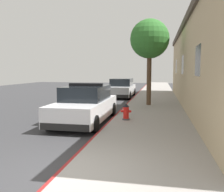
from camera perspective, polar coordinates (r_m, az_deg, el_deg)
name	(u,v)px	position (r m, az deg, el deg)	size (l,w,h in m)	color
ground_plane	(58,107)	(15.95, -12.46, -2.57)	(33.46, 60.00, 0.20)	#353538
sidewalk_pavement	(154,107)	(14.61, 9.66, -2.62)	(3.28, 60.00, 0.13)	gray
curb_painted_edge	(125,107)	(14.75, 3.11, -2.47)	(0.08, 60.00, 0.13)	maroon
police_cruiser	(86,105)	(10.63, -6.15, -2.08)	(1.94, 4.84, 1.68)	white
parked_car_silver_ahead	(122,88)	(20.55, 2.27, 1.81)	(1.94, 4.84, 1.56)	#B2B5BA
fire_hydrant	(126,112)	(10.41, 3.30, -3.68)	(0.44, 0.40, 0.76)	#4C4C51
street_tree	(150,40)	(15.14, 8.75, 12.87)	(2.34, 2.34, 5.15)	brown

